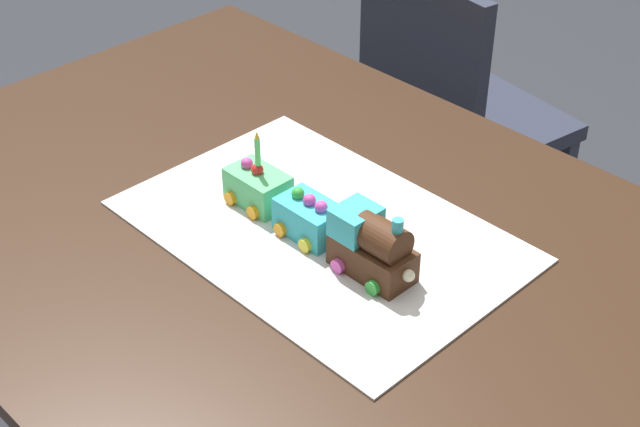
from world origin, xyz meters
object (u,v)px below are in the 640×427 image
object	(u,v)px
cake_car_caboose_turquoise	(309,218)
cake_locomotive	(372,246)
cake_car_tanker_mint_green	(258,187)
birthday_candle	(257,149)
chair	(451,119)
dining_table	(273,273)

from	to	relation	value
cake_car_caboose_turquoise	cake_locomotive	bearing A→B (deg)	180.00
cake_car_tanker_mint_green	cake_car_caboose_turquoise	bearing A→B (deg)	180.00
birthday_candle	chair	bearing A→B (deg)	-73.30
cake_car_caboose_turquoise	cake_car_tanker_mint_green	distance (m)	0.12
cake_car_caboose_turquoise	birthday_candle	bearing A→B (deg)	0.00
cake_locomotive	birthday_candle	size ratio (longest dim) A/B	2.33
cake_locomotive	cake_car_caboose_turquoise	size ratio (longest dim) A/B	1.40
chair	birthday_candle	distance (m)	0.93
cake_car_tanker_mint_green	birthday_candle	xyz separation A→B (m)	(-0.00, 0.00, 0.07)
chair	cake_car_tanker_mint_green	xyz separation A→B (m)	(-0.24, 0.82, 0.30)
cake_locomotive	chair	bearing A→B (deg)	-59.12
dining_table	cake_car_caboose_turquoise	size ratio (longest dim) A/B	14.00
birthday_candle	dining_table	bearing A→B (deg)	161.35
cake_car_caboose_turquoise	cake_car_tanker_mint_green	world-z (taller)	same
dining_table	cake_locomotive	world-z (taller)	cake_locomotive
cake_car_caboose_turquoise	birthday_candle	xyz separation A→B (m)	(0.12, 0.00, 0.07)
cake_locomotive	cake_car_caboose_turquoise	distance (m)	0.13
birthday_candle	cake_locomotive	bearing A→B (deg)	180.00
chair	birthday_candle	world-z (taller)	birthday_candle
chair	dining_table	bearing A→B (deg)	118.30
cake_locomotive	birthday_candle	xyz separation A→B (m)	(0.24, 0.00, 0.05)
dining_table	cake_car_tanker_mint_green	world-z (taller)	cake_car_tanker_mint_green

